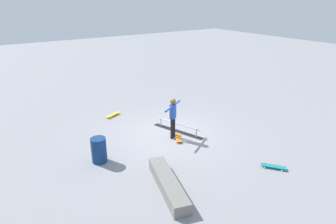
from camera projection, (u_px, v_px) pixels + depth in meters
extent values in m
plane|color=gray|center=(169.00, 134.00, 12.16)|extent=(60.00, 60.00, 0.00)
cube|color=black|center=(178.00, 131.00, 12.39)|extent=(2.38, 1.03, 0.01)
cylinder|color=#B7B7BC|center=(196.00, 133.00, 11.82)|extent=(0.04, 0.04, 0.35)
cylinder|color=#B7B7BC|center=(161.00, 122.00, 12.83)|extent=(0.04, 0.04, 0.35)
cylinder|color=#B7B7BC|center=(178.00, 124.00, 12.26)|extent=(2.16, 0.80, 0.05)
cube|color=gray|center=(168.00, 184.00, 8.65)|extent=(2.62, 1.20, 0.36)
cylinder|color=black|center=(172.00, 129.00, 11.64)|extent=(0.17, 0.17, 0.85)
cylinder|color=black|center=(174.00, 127.00, 11.78)|extent=(0.17, 0.17, 0.85)
cube|color=#2D51B7|center=(173.00, 111.00, 11.44)|extent=(0.28, 0.29, 0.60)
sphere|color=brown|center=(173.00, 101.00, 11.29)|extent=(0.23, 0.23, 0.23)
cylinder|color=#2D51B7|center=(169.00, 109.00, 11.03)|extent=(0.36, 0.52, 0.08)
cylinder|color=#2D51B7|center=(177.00, 103.00, 11.69)|extent=(0.36, 0.52, 0.08)
cube|color=orange|center=(178.00, 137.00, 11.69)|extent=(0.80, 0.55, 0.02)
cylinder|color=white|center=(174.00, 136.00, 11.95)|extent=(0.06, 0.05, 0.05)
cylinder|color=white|center=(180.00, 135.00, 11.97)|extent=(0.06, 0.05, 0.05)
cylinder|color=white|center=(176.00, 142.00, 11.45)|extent=(0.06, 0.05, 0.05)
cylinder|color=white|center=(182.00, 142.00, 11.47)|extent=(0.06, 0.05, 0.05)
cube|color=yellow|center=(113.00, 114.00, 13.94)|extent=(0.51, 0.81, 0.02)
cylinder|color=white|center=(115.00, 113.00, 14.23)|extent=(0.05, 0.06, 0.05)
cylinder|color=white|center=(119.00, 114.00, 14.12)|extent=(0.05, 0.06, 0.05)
cylinder|color=white|center=(107.00, 117.00, 13.80)|extent=(0.05, 0.06, 0.05)
cylinder|color=white|center=(111.00, 118.00, 13.69)|extent=(0.05, 0.06, 0.05)
cube|color=teal|center=(273.00, 166.00, 9.73)|extent=(0.76, 0.64, 0.02)
cylinder|color=white|center=(282.00, 167.00, 9.76)|extent=(0.06, 0.06, 0.05)
cylinder|color=white|center=(282.00, 171.00, 9.56)|extent=(0.06, 0.06, 0.05)
cylinder|color=white|center=(265.00, 164.00, 9.93)|extent=(0.06, 0.06, 0.05)
cylinder|color=white|center=(265.00, 168.00, 9.73)|extent=(0.06, 0.06, 0.05)
cylinder|color=navy|center=(99.00, 150.00, 9.99)|extent=(0.52, 0.52, 0.89)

